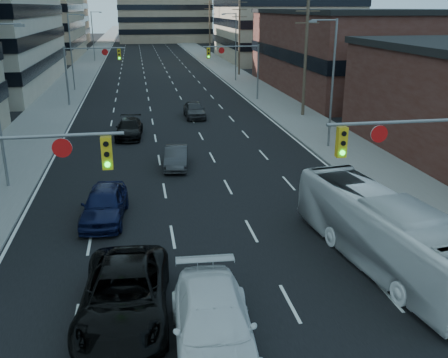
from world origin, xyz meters
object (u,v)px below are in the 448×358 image
sedan_blue (104,204)px  transit_bus (383,231)px  black_pickup (125,295)px  white_van (213,325)px

sedan_blue → transit_bus: bearing=-24.9°
sedan_blue → black_pickup: bearing=-77.7°
black_pickup → sedan_blue: size_ratio=1.27×
white_van → sedan_blue: white_van is taller
transit_bus → black_pickup: bearing=-176.5°
black_pickup → transit_bus: size_ratio=0.60×
black_pickup → transit_bus: 10.16m
white_van → transit_bus: 8.43m
black_pickup → sedan_blue: bearing=101.1°
black_pickup → transit_bus: bearing=15.1°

